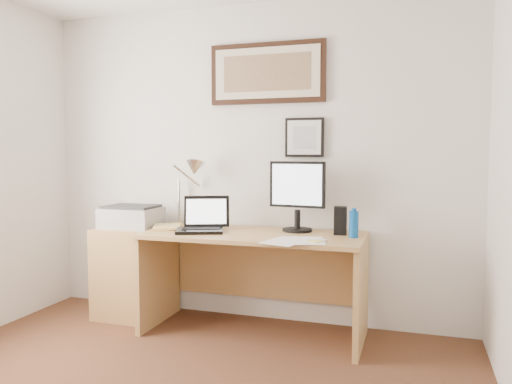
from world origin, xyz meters
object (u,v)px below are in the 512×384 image
at_px(lcd_monitor, 297,193).
at_px(side_cabinet, 130,273).
at_px(desk, 257,262).
at_px(laptop, 202,224).
at_px(book, 154,227).
at_px(water_bottle, 354,224).
at_px(printer, 131,217).

bearing_deg(lcd_monitor, side_cabinet, -175.17).
relative_size(desk, laptop, 3.92).
distance_m(side_cabinet, lcd_monitor, 1.52).
height_order(desk, laptop, laptop).
distance_m(side_cabinet, book, 0.49).
distance_m(water_bottle, book, 1.52).
xyz_separation_m(water_bottle, desk, (-0.72, 0.07, -0.33)).
xyz_separation_m(desk, printer, (-1.06, -0.00, 0.30)).
bearing_deg(lcd_monitor, desk, -164.56).
xyz_separation_m(side_cabinet, laptop, (0.68, -0.09, 0.44)).
relative_size(side_cabinet, book, 2.59).
bearing_deg(desk, laptop, -161.51).
bearing_deg(desk, lcd_monitor, 15.44).
distance_m(book, printer, 0.29).
bearing_deg(printer, side_cabinet, -100.92).
distance_m(water_bottle, desk, 0.79).
bearing_deg(printer, water_bottle, -2.01).
xyz_separation_m(side_cabinet, printer, (0.01, 0.03, 0.45)).
bearing_deg(laptop, printer, 169.46).
bearing_deg(lcd_monitor, water_bottle, -18.52).
bearing_deg(water_bottle, desk, 174.80).
height_order(water_bottle, desk, water_bottle).
distance_m(water_bottle, laptop, 1.11).
xyz_separation_m(book, laptop, (0.41, -0.01, 0.05)).
bearing_deg(lcd_monitor, printer, -176.51).
height_order(side_cabinet, printer, printer).
relative_size(laptop, lcd_monitor, 0.78).
relative_size(side_cabinet, desk, 0.46).
bearing_deg(printer, book, -23.01).
bearing_deg(lcd_monitor, book, -169.86).
bearing_deg(desk, side_cabinet, -178.11).
bearing_deg(printer, lcd_monitor, 3.49).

